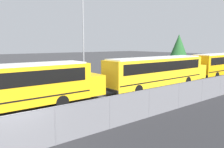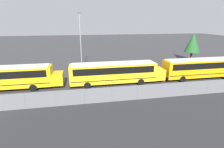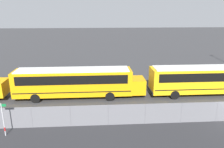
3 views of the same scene
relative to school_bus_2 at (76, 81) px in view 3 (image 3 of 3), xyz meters
name	(u,v)px [view 3 (image 3 of 3)]	position (x,y,z in m)	size (l,w,h in m)	color
school_bus_2	(76,81)	(0.00, 0.00, 0.00)	(13.78, 2.46, 3.18)	orange
school_bus_3	(209,78)	(14.43, -0.02, 0.00)	(13.78, 2.46, 3.18)	yellow
street_sign	(3,119)	(-4.73, -7.12, -0.48)	(0.70, 0.09, 2.64)	#B7B7BC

